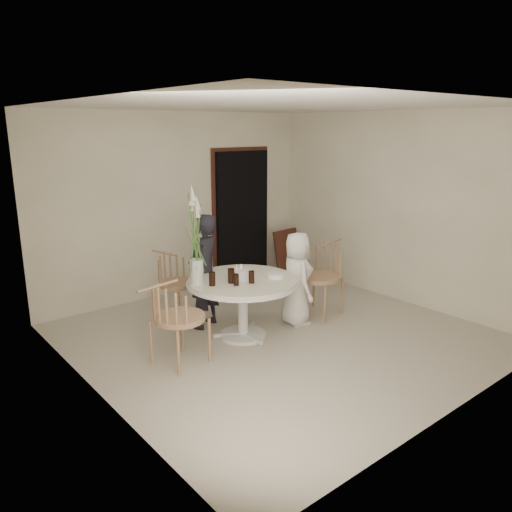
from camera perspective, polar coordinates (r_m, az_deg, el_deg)
ground at (r=6.19m, az=2.54°, el=-9.03°), size 4.50×4.50×0.00m
room_shell at (r=5.74m, az=2.72°, el=5.96°), size 4.50×4.50×4.50m
doorway at (r=8.22m, az=-1.61°, el=4.56°), size 1.00×0.10×2.10m
door_trim at (r=8.24m, az=-1.78°, el=5.01°), size 1.12×0.03×2.22m
table at (r=5.94m, az=-1.53°, el=-3.70°), size 1.33×1.33×0.73m
picture_frame at (r=8.69m, az=3.57°, el=0.54°), size 0.58×0.23×0.75m
chair_far at (r=6.74m, az=-9.68°, el=-2.17°), size 0.55×0.58×0.87m
chair_right at (r=6.80m, az=7.91°, el=-1.32°), size 0.65×0.61×0.98m
chair_left at (r=5.26m, az=-9.89°, el=-6.33°), size 0.63×0.59×0.96m
girl at (r=6.26m, az=-5.98°, el=-1.78°), size 0.62×0.53×1.45m
boy at (r=6.36m, az=4.69°, el=-2.63°), size 0.56×0.68×1.21m
birthday_cake at (r=5.90m, az=-1.81°, el=-2.07°), size 0.24×0.24×0.17m
cola_tumbler_a at (r=5.66m, az=-2.28°, el=-2.73°), size 0.08×0.08×0.13m
cola_tumbler_b at (r=5.74m, az=-0.52°, el=-2.42°), size 0.08×0.08×0.14m
cola_tumbler_c at (r=5.66m, az=-5.04°, el=-2.62°), size 0.10×0.10×0.16m
cola_tumbler_d at (r=5.75m, az=-2.85°, el=-2.28°), size 0.08×0.08×0.17m
plate_stack at (r=5.96m, az=2.26°, el=-2.23°), size 0.21×0.21×0.05m
flower_vase at (r=5.64m, az=-6.91°, el=1.78°), size 0.16×0.16×1.15m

